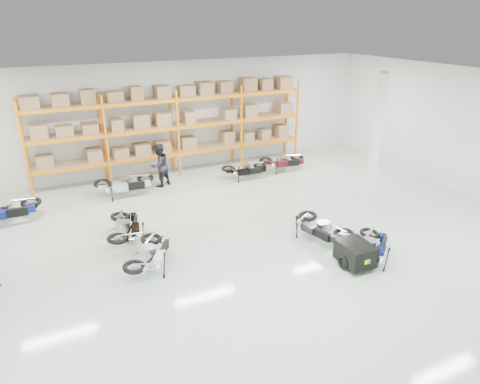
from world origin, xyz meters
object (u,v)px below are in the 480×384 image
moto_touring_right (320,224)px  moto_back_b (125,180)px  moto_back_c (246,167)px  moto_black_far_left (126,224)px  person_back (160,165)px  trailer (355,253)px  moto_back_d (283,159)px  moto_silver_left (151,250)px  moto_back_a (3,207)px  moto_blue_centre (372,243)px

moto_touring_right → moto_back_b: 7.42m
moto_touring_right → moto_back_c: 5.62m
moto_black_far_left → person_back: person_back is taller
trailer → moto_back_b: bearing=122.9°
moto_back_c → person_back: bearing=85.9°
moto_back_d → moto_silver_left: bearing=135.3°
moto_back_a → moto_back_c: moto_back_a is taller
moto_black_far_left → moto_silver_left: bearing=112.2°
moto_silver_left → moto_back_a: bearing=-20.8°
moto_back_c → moto_black_far_left: bearing=127.2°
moto_blue_centre → person_back: 8.61m
trailer → moto_back_a: (-8.40, 6.81, 0.19)m
moto_back_c → moto_back_d: (1.87, 0.18, 0.03)m
moto_silver_left → moto_back_d: size_ratio=1.00×
moto_blue_centre → moto_back_a: moto_back_a is taller
moto_black_far_left → moto_back_d: (7.34, 3.32, 0.00)m
moto_blue_centre → moto_black_far_left: moto_black_far_left is taller
moto_black_far_left → moto_touring_right: size_ratio=0.99×
moto_touring_right → trailer: (-0.00, -1.60, -0.14)m
moto_silver_left → moto_back_c: 7.16m
moto_silver_left → person_back: person_back is taller
moto_touring_right → moto_black_far_left: bearing=143.5°
moto_back_b → trailer: bearing=-144.5°
moto_back_c → moto_touring_right: bearing=-176.2°
moto_blue_centre → moto_back_d: 7.47m
person_back → moto_back_a: bearing=-15.6°
moto_back_a → moto_back_c: size_ratio=1.16×
moto_black_far_left → trailer: 6.54m
moto_black_far_left → moto_back_a: 4.28m
moto_blue_centre → moto_back_b: size_ratio=0.88×
moto_silver_left → moto_back_d: 8.72m
person_back → moto_silver_left: bearing=45.2°
moto_touring_right → moto_back_b: moto_back_b is taller
moto_touring_right → moto_back_d: 6.19m
moto_touring_right → person_back: (-3.02, 6.28, 0.31)m
moto_black_far_left → moto_touring_right: 5.68m
moto_back_a → moto_back_c: 8.75m
moto_touring_right → moto_silver_left: bearing=161.3°
moto_back_d → person_back: person_back is taller
moto_silver_left → moto_black_far_left: bearing=-50.0°
person_back → moto_back_c: bearing=141.8°
person_back → moto_blue_centre: bearing=88.3°
moto_black_far_left → trailer: bearing=155.1°
moto_back_a → moto_back_b: (3.94, 0.72, -0.01)m
moto_touring_right → person_back: size_ratio=1.03×
moto_touring_right → moto_back_d: moto_touring_right is taller
moto_blue_centre → moto_back_d: moto_back_d is taller
moto_back_b → moto_back_d: size_ratio=1.08×
moto_silver_left → moto_back_a: moto_back_a is taller
moto_silver_left → moto_back_d: moto_back_d is taller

